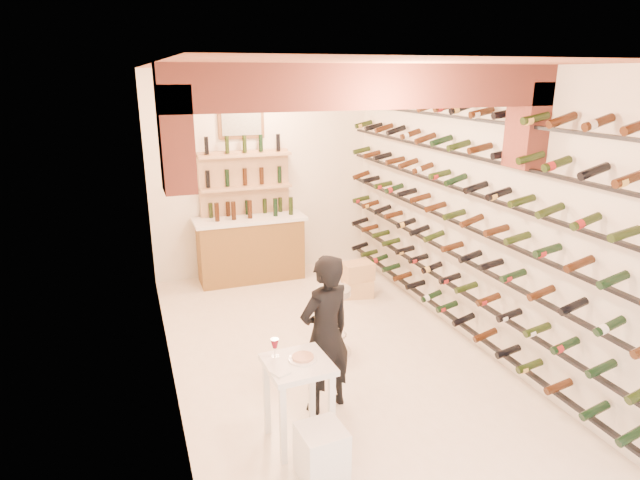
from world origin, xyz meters
The scene contains 11 objects.
ground centered at (0.00, 0.00, 0.00)m, with size 6.00×6.00×0.00m, color white.
room_shell centered at (0.00, -0.26, 2.25)m, with size 3.52×6.02×3.21m.
wine_rack centered at (1.53, 0.00, 1.55)m, with size 0.32×5.70×2.56m.
back_counter centered at (-0.30, 2.65, 0.53)m, with size 1.70×0.62×1.29m.
back_shelving centered at (-0.30, 2.89, 1.17)m, with size 1.40×0.31×2.73m.
tasting_table centered at (-0.80, -1.36, 0.64)m, with size 0.57×0.57×0.95m.
white_stool centered at (-0.76, -1.85, 0.22)m, with size 0.36×0.36×0.45m, color white.
person centered at (-0.41, -0.97, 0.78)m, with size 0.57×0.38×1.57m, color black.
chrome_barstool centered at (0.05, 0.00, 0.47)m, with size 0.42×0.42×0.81m.
crate_lower centered at (1.00, 1.45, 0.13)m, with size 0.44×0.31×0.26m, color tan.
crate_upper centered at (1.00, 1.45, 0.39)m, with size 0.43×0.30×0.25m, color tan.
Camera 1 is at (-2.01, -5.23, 3.12)m, focal length 30.19 mm.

